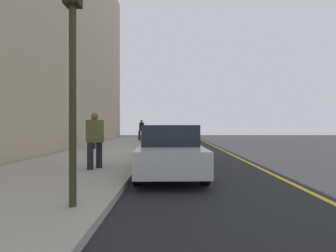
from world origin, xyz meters
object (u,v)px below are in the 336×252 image
at_px(pedestrian_olive_coat, 95,139).
at_px(pedestrian_tan_coat, 93,132).
at_px(parked_car_maroon, 170,135).
at_px(traffic_light_pole, 72,41).
at_px(rolling_suitcase, 143,138).
at_px(parked_car_green, 170,140).
at_px(pedestrian_black_coat, 142,130).
at_px(parked_car_silver, 170,150).
at_px(parked_car_black, 172,133).

bearing_deg(pedestrian_olive_coat, pedestrian_tan_coat, -163.73).
xyz_separation_m(parked_car_maroon, traffic_light_pole, (16.07, -1.60, 2.15)).
bearing_deg(traffic_light_pole, pedestrian_olive_coat, -169.55).
bearing_deg(pedestrian_tan_coat, traffic_light_pole, 14.24).
xyz_separation_m(pedestrian_tan_coat, rolling_suitcase, (-8.33, 2.04, -0.68)).
relative_size(parked_car_green, pedestrian_black_coat, 2.42).
xyz_separation_m(parked_car_silver, traffic_light_pole, (3.93, -1.60, 2.15)).
bearing_deg(pedestrian_olive_coat, pedestrian_black_coat, -179.16).
xyz_separation_m(parked_car_green, parked_car_silver, (5.91, 0.02, 0.00)).
bearing_deg(traffic_light_pole, pedestrian_black_coat, -177.22).
bearing_deg(parked_car_black, parked_car_maroon, -0.98).
height_order(parked_car_maroon, pedestrian_black_coat, pedestrian_black_coat).
bearing_deg(pedestrian_tan_coat, pedestrian_black_coat, 167.72).
height_order(parked_car_black, pedestrian_tan_coat, pedestrian_tan_coat).
bearing_deg(rolling_suitcase, traffic_light_pole, 2.47).
relative_size(parked_car_maroon, pedestrian_black_coat, 2.55).
xyz_separation_m(parked_car_silver, pedestrian_tan_coat, (-7.45, -4.49, 0.34)).
relative_size(parked_car_black, pedestrian_tan_coat, 2.38).
distance_m(pedestrian_tan_coat, pedestrian_olive_coat, 7.65).
bearing_deg(rolling_suitcase, parked_car_silver, 8.83).
bearing_deg(parked_car_black, parked_car_silver, -0.33).
bearing_deg(parked_car_silver, parked_car_black, 179.67).
relative_size(parked_car_maroon, rolling_suitcase, 5.34).
bearing_deg(parked_car_green, parked_car_maroon, 179.82).
bearing_deg(parked_car_silver, pedestrian_olive_coat, -92.51).
bearing_deg(pedestrian_black_coat, parked_car_black, 127.18).
bearing_deg(parked_car_green, parked_car_silver, 0.18).
height_order(parked_car_black, traffic_light_pole, traffic_light_pole).
distance_m(parked_car_silver, pedestrian_black_coat, 16.42).
bearing_deg(parked_car_maroon, traffic_light_pole, -5.69).
relative_size(pedestrian_black_coat, traffic_light_pole, 0.46).
distance_m(parked_car_silver, traffic_light_pole, 4.76).
height_order(parked_car_silver, pedestrian_black_coat, pedestrian_black_coat).
xyz_separation_m(parked_car_green, traffic_light_pole, (9.84, -1.58, 2.15)).
distance_m(traffic_light_pole, rolling_suitcase, 19.88).
bearing_deg(traffic_light_pole, parked_car_green, 170.86).
bearing_deg(rolling_suitcase, parked_car_maroon, 34.00).
relative_size(parked_car_black, pedestrian_black_coat, 2.30).
relative_size(pedestrian_tan_coat, pedestrian_black_coat, 0.96).
distance_m(parked_car_black, rolling_suitcase, 3.57).
height_order(pedestrian_tan_coat, pedestrian_olive_coat, pedestrian_tan_coat).
relative_size(pedestrian_olive_coat, traffic_light_pole, 0.43).
relative_size(parked_car_black, rolling_suitcase, 4.80).
bearing_deg(parked_car_maroon, parked_car_black, 179.02).
bearing_deg(parked_car_silver, pedestrian_tan_coat, -148.93).
bearing_deg(pedestrian_olive_coat, parked_car_silver, 87.49).
relative_size(parked_car_green, pedestrian_tan_coat, 2.50).
relative_size(parked_car_black, parked_car_green, 0.95).
xyz_separation_m(parked_car_silver, pedestrian_black_coat, (-16.21, -2.58, 0.37)).
distance_m(parked_car_green, pedestrian_black_coat, 10.62).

